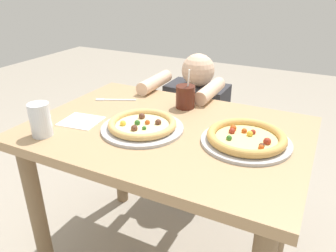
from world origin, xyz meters
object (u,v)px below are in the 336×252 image
pizza_near (142,125)px  diner_seated (195,132)px  drink_cup_colored (185,97)px  water_cup_clear (40,119)px  fork (114,100)px  pizza_far (246,138)px

pizza_near → diner_seated: diner_seated is taller
drink_cup_colored → water_cup_clear: 0.64m
pizza_near → water_cup_clear: bearing=-145.8°
pizza_near → drink_cup_colored: size_ratio=1.79×
water_cup_clear → drink_cup_colored: bearing=54.0°
diner_seated → fork: bearing=-118.2°
pizza_near → diner_seated: 0.78m
pizza_far → water_cup_clear: bearing=-158.1°
drink_cup_colored → pizza_far: bearing=-33.1°
water_cup_clear → fork: 0.45m
pizza_far → diner_seated: diner_seated is taller
pizza_far → drink_cup_colored: drink_cup_colored is taller
pizza_near → water_cup_clear: 0.39m
pizza_near → diner_seated: size_ratio=0.37×
water_cup_clear → diner_seated: bearing=73.5°
pizza_far → drink_cup_colored: (-0.35, 0.23, 0.03)m
pizza_near → diner_seated: bearing=93.9°
diner_seated → pizza_far: bearing=-54.3°
pizza_near → fork: 0.38m
drink_cup_colored → water_cup_clear: (-0.38, -0.52, 0.01)m
fork → diner_seated: 0.63m
drink_cup_colored → pizza_near: bearing=-100.5°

